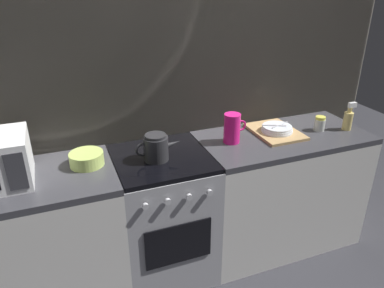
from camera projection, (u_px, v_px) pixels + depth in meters
The scene contains 11 objects.
ground_plane at pixel (166, 267), 2.68m from camera, with size 8.00×8.00×0.00m, color #2D2D33.
back_wall at pixel (146, 95), 2.45m from camera, with size 3.60×0.05×2.40m.
counter_left at pixel (19, 249), 2.20m from camera, with size 1.20×0.60×0.90m.
stove_unit at pixel (164, 216), 2.49m from camera, with size 0.60×0.63×0.90m.
counter_right at pixel (278, 190), 2.79m from camera, with size 1.20×0.60×0.90m.
kettle at pixel (156, 148), 2.23m from camera, with size 0.28×0.15×0.17m.
mixing_bowl at pixel (87, 159), 2.18m from camera, with size 0.20×0.20×0.08m, color #B7D166.
pitcher at pixel (232, 128), 2.45m from camera, with size 0.16×0.11×0.20m.
dish_pile at pixel (276, 130), 2.62m from camera, with size 0.30×0.40×0.07m.
spice_jar at pixel (320, 124), 2.66m from camera, with size 0.08×0.08×0.10m.
spray_bottle at pixel (348, 119), 2.66m from camera, with size 0.08×0.06×0.20m.
Camera 1 is at (-0.56, -1.98, 1.95)m, focal length 34.64 mm.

